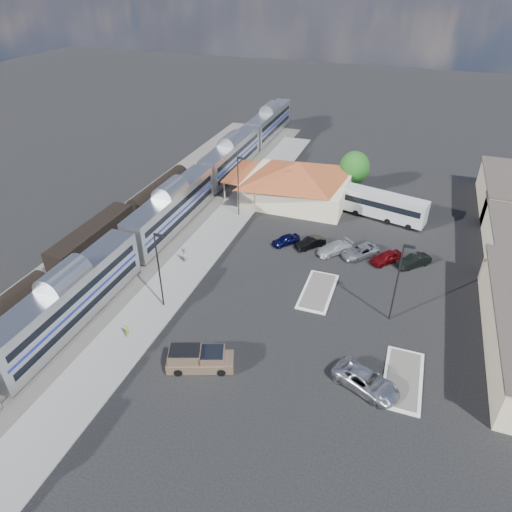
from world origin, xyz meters
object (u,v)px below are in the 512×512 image
(station_depot, at_px, (297,181))
(coach_bus, at_px, (384,205))
(pickup_truck, at_px, (200,359))
(suv, at_px, (366,381))

(station_depot, distance_m, coach_bus, 13.45)
(station_depot, bearing_deg, pickup_truck, -88.26)
(station_depot, height_order, coach_bus, station_depot)
(suv, height_order, coach_bus, coach_bus)
(suv, bearing_deg, station_depot, 48.91)
(pickup_truck, distance_m, coach_bus, 36.82)
(pickup_truck, bearing_deg, suv, -99.81)
(station_depot, height_order, pickup_truck, station_depot)
(station_depot, relative_size, pickup_truck, 2.88)
(station_depot, distance_m, suv, 37.50)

